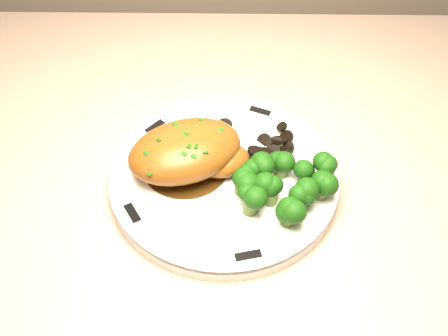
{
  "coord_description": "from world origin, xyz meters",
  "views": [
    {
      "loc": [
        0.76,
        1.12,
        1.47
      ],
      "look_at": [
        0.76,
        1.59,
        0.95
      ],
      "focal_mm": 45.0,
      "sensor_mm": 36.0,
      "label": 1
    }
  ],
  "objects_px": {
    "counter": "(21,297)",
    "chicken_breast": "(190,152)",
    "broccoli_florets": "(285,183)",
    "plate": "(224,178)"
  },
  "relations": [
    {
      "from": "counter",
      "to": "chicken_breast",
      "type": "xyz_separation_m",
      "value": [
        0.37,
        -0.07,
        0.51
      ]
    },
    {
      "from": "broccoli_florets",
      "to": "counter",
      "type": "bearing_deg",
      "value": 166.22
    },
    {
      "from": "plate",
      "to": "chicken_breast",
      "type": "height_order",
      "value": "chicken_breast"
    },
    {
      "from": "counter",
      "to": "plate",
      "type": "relative_size",
      "value": 7.39
    },
    {
      "from": "plate",
      "to": "chicken_breast",
      "type": "bearing_deg",
      "value": 166.64
    },
    {
      "from": "counter",
      "to": "chicken_breast",
      "type": "height_order",
      "value": "counter"
    },
    {
      "from": "chicken_breast",
      "to": "broccoli_florets",
      "type": "height_order",
      "value": "chicken_breast"
    },
    {
      "from": "chicken_breast",
      "to": "broccoli_florets",
      "type": "xyz_separation_m",
      "value": [
        0.12,
        -0.04,
        -0.01
      ]
    },
    {
      "from": "plate",
      "to": "broccoli_florets",
      "type": "distance_m",
      "value": 0.09
    },
    {
      "from": "plate",
      "to": "broccoli_florets",
      "type": "bearing_deg",
      "value": -24.84
    }
  ]
}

